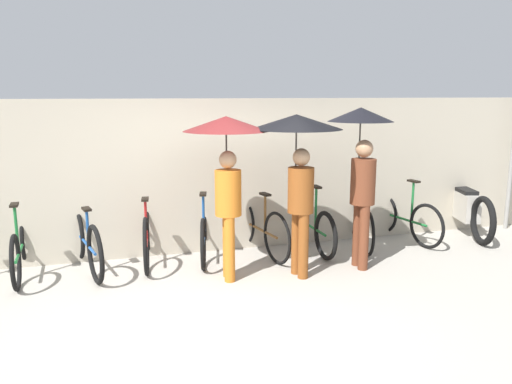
% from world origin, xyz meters
% --- Properties ---
extents(ground_plane, '(30.00, 30.00, 0.00)m').
position_xyz_m(ground_plane, '(0.00, 0.00, 0.00)').
color(ground_plane, '#9E998E').
extents(back_wall, '(15.47, 0.12, 2.19)m').
position_xyz_m(back_wall, '(0.00, 2.17, 1.10)').
color(back_wall, '#B2A893').
rests_on(back_wall, ground).
extents(parked_bicycle_1, '(0.44, 1.72, 0.99)m').
position_xyz_m(parked_bicycle_1, '(-2.35, 1.83, 0.36)').
color(parked_bicycle_1, black).
rests_on(parked_bicycle_1, ground).
extents(parked_bicycle_2, '(0.59, 1.76, 0.98)m').
position_xyz_m(parked_bicycle_2, '(-1.57, 1.78, 0.38)').
color(parked_bicycle_2, black).
rests_on(parked_bicycle_2, ground).
extents(parked_bicycle_3, '(0.44, 1.70, 1.08)m').
position_xyz_m(parked_bicycle_3, '(-0.78, 1.87, 0.39)').
color(parked_bicycle_3, black).
rests_on(parked_bicycle_3, ground).
extents(parked_bicycle_4, '(0.53, 1.70, 1.06)m').
position_xyz_m(parked_bicycle_4, '(0.00, 1.89, 0.36)').
color(parked_bicycle_4, black).
rests_on(parked_bicycle_4, ground).
extents(parked_bicycle_5, '(0.50, 1.73, 0.99)m').
position_xyz_m(parked_bicycle_5, '(0.78, 1.83, 0.38)').
color(parked_bicycle_5, black).
rests_on(parked_bicycle_5, ground).
extents(parked_bicycle_6, '(0.44, 1.73, 1.03)m').
position_xyz_m(parked_bicycle_6, '(1.57, 1.82, 0.36)').
color(parked_bicycle_6, black).
rests_on(parked_bicycle_6, ground).
extents(parked_bicycle_7, '(0.57, 1.65, 0.97)m').
position_xyz_m(parked_bicycle_7, '(2.36, 1.80, 0.35)').
color(parked_bicycle_7, black).
rests_on(parked_bicycle_7, ground).
extents(parked_bicycle_8, '(0.49, 1.62, 1.10)m').
position_xyz_m(parked_bicycle_8, '(3.14, 1.83, 0.36)').
color(parked_bicycle_8, black).
rests_on(parked_bicycle_8, ground).
extents(pedestrian_leading, '(1.05, 1.05, 2.00)m').
position_xyz_m(pedestrian_leading, '(0.15, 1.05, 1.59)').
color(pedestrian_leading, '#C66B1E').
rests_on(pedestrian_leading, ground).
extents(pedestrian_center, '(1.13, 1.13, 2.01)m').
position_xyz_m(pedestrian_center, '(1.00, 0.91, 1.64)').
color(pedestrian_center, brown).
rests_on(pedestrian_center, ground).
extents(pedestrian_trailing, '(0.85, 0.85, 2.09)m').
position_xyz_m(pedestrian_trailing, '(1.89, 0.96, 1.56)').
color(pedestrian_trailing, brown).
rests_on(pedestrian_trailing, ground).
extents(motorcycle, '(0.81, 2.08, 0.94)m').
position_xyz_m(motorcycle, '(4.33, 1.93, 0.42)').
color(motorcycle, black).
rests_on(motorcycle, ground).
extents(awning_pole, '(0.07, 0.07, 2.53)m').
position_xyz_m(awning_pole, '(5.20, 1.92, 1.26)').
color(awning_pole, gray).
rests_on(awning_pole, ground).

